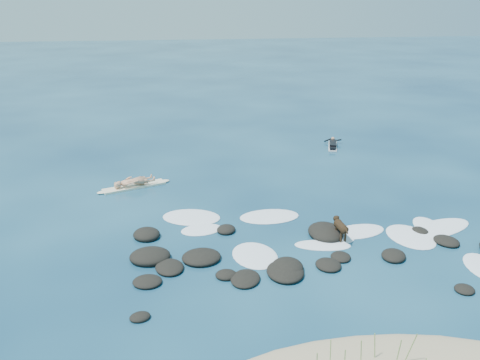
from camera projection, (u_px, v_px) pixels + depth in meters
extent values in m
plane|color=#0A2642|center=(300.00, 237.00, 19.68)|extent=(160.00, 160.00, 0.00)
cylinder|color=olive|center=(361.00, 360.00, 12.20)|extent=(0.09, 0.03, 1.07)
cylinder|color=olive|center=(375.00, 348.00, 12.81)|extent=(0.08, 0.08, 0.81)
cylinder|color=olive|center=(410.00, 350.00, 12.62)|extent=(0.22, 0.15, 0.96)
ellipsoid|color=black|center=(226.00, 230.00, 20.13)|extent=(0.94, 0.99, 0.30)
ellipsoid|color=black|center=(170.00, 267.00, 17.43)|extent=(1.07, 1.25, 0.27)
ellipsoid|color=black|center=(326.00, 232.00, 19.81)|extent=(1.32, 1.63, 0.50)
ellipsoid|color=black|center=(420.00, 231.00, 20.11)|extent=(0.68, 0.80, 0.18)
ellipsoid|color=black|center=(245.00, 279.00, 16.76)|extent=(1.28, 1.43, 0.25)
ellipsoid|color=black|center=(147.00, 235.00, 19.66)|extent=(1.20, 1.27, 0.42)
ellipsoid|color=black|center=(464.00, 289.00, 16.19)|extent=(0.84, 0.86, 0.21)
ellipsoid|color=black|center=(328.00, 265.00, 17.58)|extent=(0.91, 1.00, 0.27)
ellipsoid|color=black|center=(201.00, 257.00, 18.04)|extent=(1.58, 1.50, 0.36)
ellipsoid|color=black|center=(341.00, 257.00, 18.13)|extent=(0.85, 0.92, 0.22)
ellipsoid|color=black|center=(150.00, 256.00, 18.04)|extent=(1.40, 1.25, 0.47)
ellipsoid|color=black|center=(287.00, 268.00, 17.33)|extent=(1.36, 1.55, 0.42)
ellipsoid|color=black|center=(394.00, 256.00, 18.16)|extent=(1.17, 1.24, 0.32)
ellipsoid|color=black|center=(446.00, 241.00, 19.21)|extent=(1.11, 1.22, 0.29)
ellipsoid|color=black|center=(147.00, 282.00, 16.59)|extent=(1.01, 0.95, 0.25)
ellipsoid|color=black|center=(226.00, 275.00, 16.97)|extent=(0.70, 0.65, 0.26)
ellipsoid|color=black|center=(285.00, 272.00, 17.13)|extent=(1.33, 1.57, 0.35)
ellipsoid|color=black|center=(140.00, 317.00, 14.83)|extent=(0.73, 0.67, 0.21)
ellipsoid|color=white|center=(269.00, 217.00, 21.44)|extent=(2.52, 1.64, 0.12)
ellipsoid|color=white|center=(431.00, 229.00, 20.35)|extent=(1.22, 2.31, 0.12)
ellipsoid|color=white|center=(201.00, 230.00, 20.27)|extent=(1.77, 1.35, 0.12)
ellipsoid|color=white|center=(411.00, 237.00, 19.70)|extent=(1.93, 2.44, 0.12)
ellipsoid|color=white|center=(438.00, 229.00, 20.37)|extent=(3.45, 2.40, 0.12)
ellipsoid|color=white|center=(358.00, 232.00, 20.12)|extent=(2.42, 1.68, 0.12)
ellipsoid|color=white|center=(192.00, 217.00, 21.37)|extent=(2.71, 2.24, 0.12)
ellipsoid|color=white|center=(323.00, 245.00, 19.04)|extent=(2.14, 1.22, 0.12)
ellipsoid|color=white|center=(255.00, 255.00, 18.32)|extent=(1.81, 2.25, 0.12)
ellipsoid|color=white|center=(339.00, 239.00, 19.55)|extent=(1.10, 0.90, 0.12)
cube|color=#F2E6C2|center=(134.00, 187.00, 24.55)|extent=(2.90, 1.64, 0.10)
ellipsoid|color=#F2E6C2|center=(164.00, 181.00, 25.22)|extent=(0.66, 0.52, 0.10)
ellipsoid|color=#F2E6C2|center=(103.00, 192.00, 23.87)|extent=(0.66, 0.52, 0.10)
imported|color=tan|center=(133.00, 166.00, 24.21)|extent=(0.67, 0.80, 1.88)
cube|color=silver|center=(333.00, 146.00, 30.78)|extent=(1.05, 2.11, 0.07)
ellipsoid|color=silver|center=(333.00, 142.00, 31.73)|extent=(0.37, 0.50, 0.08)
cube|color=black|center=(333.00, 144.00, 30.73)|extent=(0.73, 1.32, 0.21)
sphere|color=#AB785A|center=(333.00, 139.00, 31.37)|extent=(0.27, 0.27, 0.22)
cylinder|color=black|center=(328.00, 140.00, 31.58)|extent=(0.52, 0.14, 0.23)
cylinder|color=black|center=(337.00, 140.00, 31.50)|extent=(0.45, 0.40, 0.23)
cube|color=black|center=(333.00, 148.00, 30.09)|extent=(0.46, 0.59, 0.13)
cylinder|color=black|center=(341.00, 227.00, 19.28)|extent=(0.37, 0.67, 0.31)
sphere|color=black|center=(338.00, 223.00, 19.54)|extent=(0.35, 0.35, 0.32)
sphere|color=black|center=(344.00, 230.00, 19.01)|extent=(0.32, 0.32, 0.29)
sphere|color=black|center=(336.00, 219.00, 19.67)|extent=(0.25, 0.25, 0.23)
cone|color=black|center=(335.00, 218.00, 19.80)|extent=(0.13, 0.15, 0.12)
cone|color=black|center=(335.00, 217.00, 19.62)|extent=(0.11, 0.09, 0.11)
cone|color=black|center=(338.00, 216.00, 19.64)|extent=(0.11, 0.09, 0.11)
cylinder|color=black|center=(336.00, 233.00, 19.57)|extent=(0.08, 0.08, 0.42)
cylinder|color=black|center=(340.00, 232.00, 19.61)|extent=(0.08, 0.08, 0.42)
cylinder|color=black|center=(341.00, 238.00, 19.17)|extent=(0.08, 0.08, 0.42)
cylinder|color=black|center=(345.00, 237.00, 19.20)|extent=(0.08, 0.08, 0.42)
cylinder|color=black|center=(346.00, 230.00, 18.86)|extent=(0.08, 0.31, 0.18)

